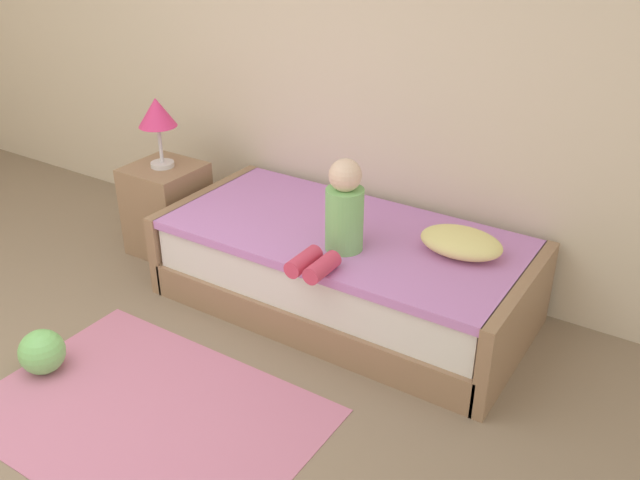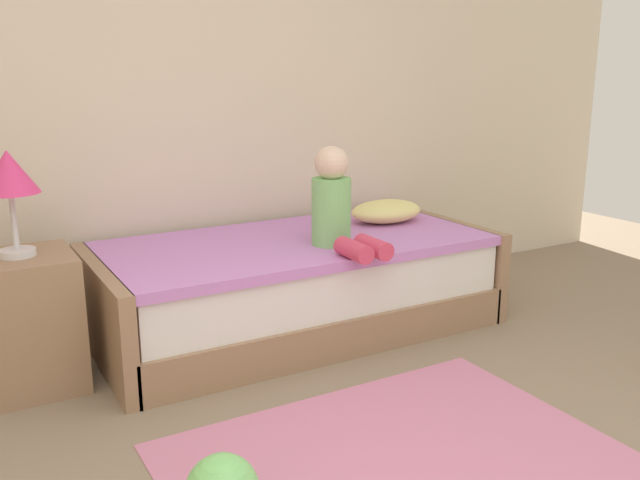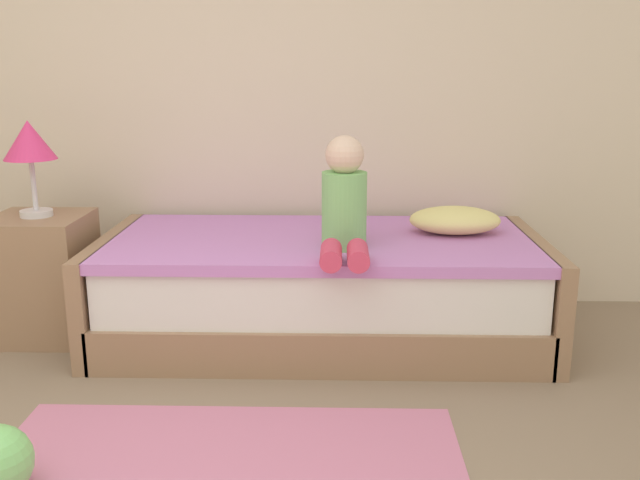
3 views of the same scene
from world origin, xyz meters
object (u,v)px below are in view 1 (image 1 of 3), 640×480
object	(u,v)px
child_figure	(340,217)
toy_ball	(42,352)
table_lamp	(157,116)
nightstand	(168,209)
bed	(344,270)
pillow	(461,242)

from	to	relation	value
child_figure	toy_ball	bearing A→B (deg)	-134.09
table_lamp	child_figure	xyz separation A→B (m)	(1.46, -0.21, -0.23)
nightstand	table_lamp	xyz separation A→B (m)	(0.00, -0.00, 0.64)
table_lamp	child_figure	size ratio (longest dim) A/B	0.88
toy_ball	nightstand	bearing A→B (deg)	106.02
bed	table_lamp	distance (m)	1.52
table_lamp	child_figure	bearing A→B (deg)	-8.07
bed	nightstand	distance (m)	1.35
bed	child_figure	distance (m)	0.52
pillow	bed	bearing A→B (deg)	-171.20
nightstand	table_lamp	world-z (taller)	table_lamp
table_lamp	pillow	size ratio (longest dim) A/B	1.02
toy_ball	bed	bearing A→B (deg)	54.07
table_lamp	toy_ball	world-z (taller)	table_lamp
nightstand	toy_ball	xyz separation A→B (m)	(0.38, -1.32, -0.18)
pillow	toy_ball	size ratio (longest dim) A/B	1.90
bed	pillow	distance (m)	0.73
bed	toy_ball	world-z (taller)	bed
nightstand	table_lamp	distance (m)	0.64
toy_ball	child_figure	bearing A→B (deg)	45.91
pillow	toy_ball	bearing A→B (deg)	-138.31
child_figure	pillow	world-z (taller)	child_figure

